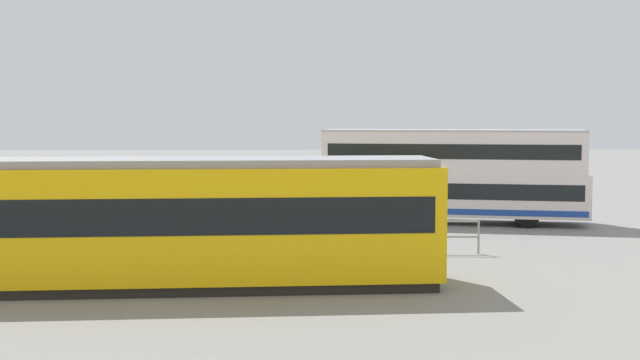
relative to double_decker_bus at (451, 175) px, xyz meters
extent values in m
plane|color=gray|center=(3.96, 1.93, -1.96)|extent=(160.00, 160.00, 0.00)
cube|color=silver|center=(-0.01, 0.00, -0.75)|extent=(11.13, 4.67, 1.72)
cube|color=silver|center=(-0.01, 0.00, 0.95)|extent=(10.79, 4.51, 1.69)
cube|color=black|center=(-0.01, 0.00, -0.55)|extent=(10.61, 4.59, 0.64)
cube|color=black|center=(-0.01, 0.00, 1.04)|extent=(10.27, 4.43, 0.60)
cube|color=#193FA5|center=(-0.01, 0.00, -1.36)|extent=(10.93, 4.67, 0.24)
cube|color=#B2B2B7|center=(-0.01, 0.00, 1.85)|extent=(10.79, 4.51, 0.10)
cylinder|color=black|center=(3.28, -0.69, -1.46)|extent=(1.48, 2.61, 1.00)
cylinder|color=black|center=(-2.93, 0.61, -1.46)|extent=(1.48, 2.61, 1.00)
cube|color=#E5B70C|center=(10.28, 12.61, -0.29)|extent=(15.43, 3.56, 2.86)
cube|color=black|center=(10.28, 12.61, 0.00)|extent=(14.83, 3.55, 0.90)
cube|color=gray|center=(10.28, 12.61, 1.24)|extent=(15.12, 3.33, 0.20)
cube|color=black|center=(10.28, 12.61, -1.84)|extent=(15.12, 3.41, 0.25)
cylinder|color=#33384C|center=(8.09, 8.22, -1.54)|extent=(0.14, 0.14, 0.85)
cylinder|color=#33384C|center=(8.08, 8.00, -1.54)|extent=(0.14, 0.14, 0.85)
cylinder|color=black|center=(8.08, 8.11, -0.79)|extent=(0.33, 0.33, 0.66)
sphere|color=tan|center=(8.08, 8.11, -0.34)|extent=(0.23, 0.23, 0.23)
cylinder|color=black|center=(2.80, 9.60, -1.57)|extent=(0.14, 0.14, 0.78)
cylinder|color=black|center=(2.90, 9.41, -1.57)|extent=(0.14, 0.14, 0.78)
cylinder|color=navy|center=(2.85, 9.51, -0.88)|extent=(0.43, 0.43, 0.60)
sphere|color=beige|center=(2.85, 9.51, -0.47)|extent=(0.21, 0.21, 0.21)
cube|color=gray|center=(4.76, 7.47, -0.91)|extent=(8.49, 0.52, 0.06)
cube|color=gray|center=(4.76, 7.47, -1.41)|extent=(8.49, 0.52, 0.06)
cylinder|color=gray|center=(0.52, 7.70, -1.44)|extent=(0.07, 0.07, 1.05)
cylinder|color=gray|center=(4.76, 7.47, -1.44)|extent=(0.07, 0.07, 1.05)
cylinder|color=gray|center=(9.00, 7.24, -1.44)|extent=(0.07, 0.07, 1.05)
cylinder|color=slate|center=(8.15, 6.96, -0.74)|extent=(0.10, 0.10, 2.45)
cube|color=white|center=(8.15, 7.00, 0.05)|extent=(0.99, 0.10, 0.66)
camera|label=1|loc=(6.05, 32.71, 2.34)|focal=44.65mm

